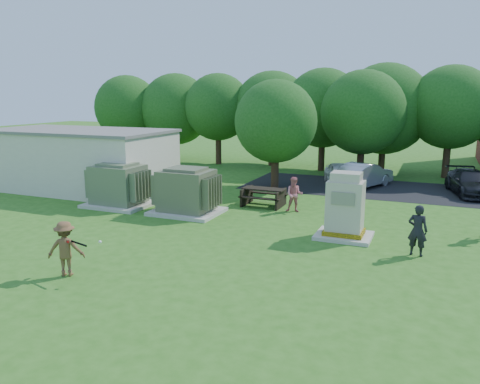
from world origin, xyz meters
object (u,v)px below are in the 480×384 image
at_px(person_at_picnic, 294,195).
at_px(car_silver_a, 364,175).
at_px(car_white, 341,174).
at_px(car_dark, 470,183).
at_px(batter, 66,249).
at_px(person_by_generator, 418,230).
at_px(generator_cabinet, 345,209).
at_px(transformer_left, 119,186).
at_px(picnic_table, 264,195).
at_px(transformer_right, 187,192).

relative_size(person_at_picnic, car_silver_a, 0.37).
xyz_separation_m(person_at_picnic, car_white, (0.70, 7.30, -0.16)).
relative_size(car_white, car_dark, 0.85).
xyz_separation_m(batter, person_by_generator, (9.46, 5.86, 0.04)).
bearing_deg(generator_cabinet, person_at_picnic, 132.85).
height_order(generator_cabinet, car_dark, generator_cabinet).
height_order(transformer_left, car_dark, transformer_left).
relative_size(batter, car_dark, 0.37).
xyz_separation_m(person_at_picnic, car_dark, (7.58, 7.28, -0.16)).
distance_m(picnic_table, person_by_generator, 8.50).
distance_m(transformer_right, picnic_table, 3.82).
bearing_deg(car_dark, transformer_right, -154.91).
bearing_deg(person_by_generator, person_at_picnic, -28.78).
relative_size(generator_cabinet, car_silver_a, 0.57).
bearing_deg(car_white, transformer_right, -140.75).
height_order(transformer_left, generator_cabinet, generator_cabinet).
height_order(transformer_left, batter, transformer_left).
xyz_separation_m(person_by_generator, car_white, (-4.70, 11.39, -0.22)).
bearing_deg(picnic_table, person_by_generator, -33.35).
relative_size(generator_cabinet, person_by_generator, 1.43).
bearing_deg(car_white, person_at_picnic, -117.78).
bearing_deg(car_silver_a, person_by_generator, 129.33).
xyz_separation_m(batter, person_at_picnic, (4.06, 9.95, -0.02)).
bearing_deg(car_white, generator_cabinet, -100.73).
xyz_separation_m(transformer_left, picnic_table, (6.39, 2.67, -0.43)).
distance_m(car_silver_a, car_dark, 5.55).
distance_m(picnic_table, person_at_picnic, 1.81).
xyz_separation_m(transformer_right, generator_cabinet, (7.20, -0.94, 0.11)).
distance_m(picnic_table, car_white, 7.13).
bearing_deg(person_by_generator, car_white, -59.21).
xyz_separation_m(person_by_generator, car_dark, (2.19, 11.37, -0.22)).
xyz_separation_m(picnic_table, person_at_picnic, (1.69, -0.58, 0.27)).
bearing_deg(car_dark, person_by_generator, -113.86).
bearing_deg(car_dark, generator_cabinet, -127.79).
height_order(generator_cabinet, car_silver_a, generator_cabinet).
relative_size(batter, car_white, 0.44).
bearing_deg(transformer_right, car_white, 61.55).
height_order(car_silver_a, car_dark, car_silver_a).
height_order(generator_cabinet, picnic_table, generator_cabinet).
height_order(transformer_right, generator_cabinet, generator_cabinet).
height_order(transformer_right, car_dark, transformer_right).
bearing_deg(car_white, picnic_table, -131.92).
distance_m(generator_cabinet, person_by_generator, 2.80).
bearing_deg(picnic_table, batter, -102.66).
xyz_separation_m(transformer_right, batter, (0.33, -7.85, -0.14)).
height_order(transformer_right, car_white, transformer_right).
bearing_deg(batter, picnic_table, -128.88).
bearing_deg(person_at_picnic, car_dark, 32.70).
xyz_separation_m(transformer_left, generator_cabinet, (10.90, -0.94, 0.11)).
bearing_deg(generator_cabinet, car_dark, 65.19).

